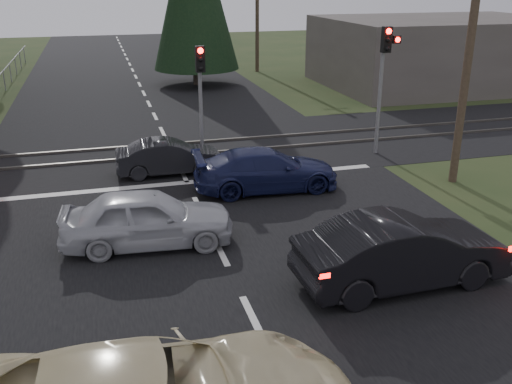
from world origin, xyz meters
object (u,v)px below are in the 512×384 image
object	(u,v)px
dark_hatchback	(402,252)
silver_car	(147,218)
utility_pole_near	(471,34)
traffic_signal_center	(201,83)
traffic_signal_right	(385,66)
dark_car_far	(169,157)
utility_pole_mid	(257,1)
blue_sedan	(266,170)

from	to	relation	value
dark_hatchback	silver_car	bearing A→B (deg)	54.35
utility_pole_near	dark_hatchback	bearing A→B (deg)	-132.11
traffic_signal_center	traffic_signal_right	bearing A→B (deg)	-10.41
traffic_signal_center	dark_car_far	size ratio (longest dim) A/B	1.14
traffic_signal_right	utility_pole_mid	distance (m)	20.60
traffic_signal_center	dark_car_far	distance (m)	2.98
silver_car	blue_sedan	world-z (taller)	silver_car
dark_car_far	utility_pole_near	bearing A→B (deg)	-109.04
utility_pole_near	dark_car_far	world-z (taller)	utility_pole_near
utility_pole_near	blue_sedan	xyz separation A→B (m)	(-6.18, 0.90, -4.06)
utility_pole_near	silver_car	size ratio (longest dim) A/B	2.12
traffic_signal_right	dark_car_far	xyz separation A→B (m)	(-7.96, -0.20, -2.72)
dark_hatchback	silver_car	xyz separation A→B (m)	(-5.14, 3.43, -0.05)
utility_pole_mid	dark_car_far	world-z (taller)	utility_pole_mid
traffic_signal_right	traffic_signal_center	bearing A→B (deg)	169.59
traffic_signal_right	utility_pole_near	bearing A→B (deg)	-74.66
silver_car	dark_car_far	xyz separation A→B (m)	(1.25, 5.39, -0.13)
dark_hatchback	dark_car_far	bearing A→B (deg)	21.87
blue_sedan	dark_car_far	world-z (taller)	blue_sedan
traffic_signal_right	dark_hatchback	size ratio (longest dim) A/B	1.00
traffic_signal_center	silver_car	size ratio (longest dim) A/B	0.97
dark_car_far	dark_hatchback	bearing A→B (deg)	-155.06
dark_car_far	silver_car	bearing A→B (deg)	168.12
blue_sedan	traffic_signal_center	bearing A→B (deg)	21.85
traffic_signal_center	utility_pole_near	xyz separation A→B (m)	(7.50, -4.68, 1.92)
dark_hatchback	silver_car	world-z (taller)	dark_hatchback
utility_pole_mid	dark_hatchback	distance (m)	30.23
traffic_signal_right	utility_pole_near	distance (m)	3.87
utility_pole_mid	silver_car	distance (m)	28.31
traffic_signal_right	blue_sedan	distance (m)	6.40
silver_car	dark_car_far	world-z (taller)	silver_car
traffic_signal_center	utility_pole_mid	bearing A→B (deg)	68.79
dark_hatchback	blue_sedan	bearing A→B (deg)	8.27
utility_pole_near	silver_car	world-z (taller)	utility_pole_near
dark_hatchback	blue_sedan	world-z (taller)	dark_hatchback
blue_sedan	silver_car	bearing A→B (deg)	129.73
utility_pole_mid	silver_car	xyz separation A→B (m)	(-10.16, -26.12, -4.00)
traffic_signal_center	dark_car_far	xyz separation A→B (m)	(-1.41, -1.40, -2.21)
traffic_signal_center	silver_car	distance (m)	7.59
dark_hatchback	utility_pole_mid	bearing A→B (deg)	-11.56
utility_pole_mid	dark_hatchback	xyz separation A→B (m)	(-5.02, -29.55, -3.95)
silver_car	blue_sedan	size ratio (longest dim) A/B	0.93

